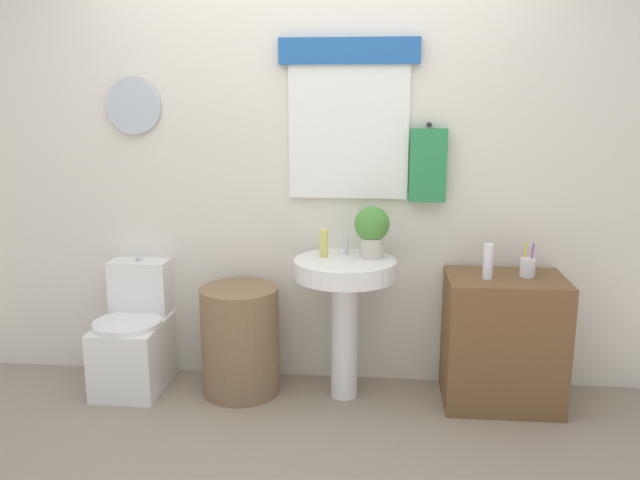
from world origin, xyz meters
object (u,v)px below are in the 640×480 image
object	(u,v)px
potted_plant	(372,229)
lotion_bottle	(488,261)
laundry_hamper	(240,340)
soap_bottle	(324,243)
toothbrush_cup	(528,267)
pedestal_sink	(345,292)
toilet	(135,339)
wooden_cabinet	(503,341)

from	to	relation	value
potted_plant	lotion_bottle	distance (m)	0.64
laundry_hamper	lotion_bottle	size ratio (longest dim) A/B	3.28
lotion_bottle	soap_bottle	bearing A→B (deg)	174.10
lotion_bottle	toothbrush_cup	xyz separation A→B (m)	(0.22, 0.06, -0.04)
pedestal_sink	potted_plant	bearing A→B (deg)	23.20
lotion_bottle	potted_plant	bearing A→B (deg)	170.70
potted_plant	toilet	bearing A→B (deg)	-178.84
pedestal_sink	soap_bottle	bearing A→B (deg)	157.38
pedestal_sink	lotion_bottle	xyz separation A→B (m)	(0.75, -0.04, 0.20)
laundry_hamper	pedestal_sink	size ratio (longest dim) A/B	0.78
soap_bottle	toothbrush_cup	distance (m)	1.09
wooden_cabinet	potted_plant	distance (m)	0.94
pedestal_sink	potted_plant	world-z (taller)	potted_plant
pedestal_sink	toothbrush_cup	distance (m)	0.98
wooden_cabinet	potted_plant	world-z (taller)	potted_plant
pedestal_sink	lotion_bottle	distance (m)	0.78
potted_plant	toothbrush_cup	size ratio (longest dim) A/B	1.53
soap_bottle	laundry_hamper	bearing A→B (deg)	-173.92
wooden_cabinet	lotion_bottle	world-z (taller)	lotion_bottle
laundry_hamper	wooden_cabinet	size ratio (longest dim) A/B	0.86
potted_plant	lotion_bottle	world-z (taller)	potted_plant
toilet	wooden_cabinet	distance (m)	2.08
laundry_hamper	lotion_bottle	bearing A→B (deg)	-1.71
laundry_hamper	toothbrush_cup	size ratio (longest dim) A/B	3.33
pedestal_sink	potted_plant	distance (m)	0.38
toilet	toothbrush_cup	bearing A→B (deg)	-0.32
toilet	potted_plant	world-z (taller)	potted_plant
potted_plant	toothbrush_cup	bearing A→B (deg)	-2.75
toilet	wooden_cabinet	world-z (taller)	toilet
lotion_bottle	laundry_hamper	bearing A→B (deg)	178.29
laundry_hamper	toothbrush_cup	distance (m)	1.62
toilet	laundry_hamper	bearing A→B (deg)	-2.97
laundry_hamper	lotion_bottle	xyz separation A→B (m)	(1.34, -0.04, 0.50)
potted_plant	soap_bottle	bearing A→B (deg)	-177.80
toilet	pedestal_sink	world-z (taller)	pedestal_sink
wooden_cabinet	lotion_bottle	size ratio (longest dim) A/B	3.81
laundry_hamper	soap_bottle	world-z (taller)	soap_bottle
toilet	wooden_cabinet	size ratio (longest dim) A/B	1.03
wooden_cabinet	lotion_bottle	bearing A→B (deg)	-159.80
toilet	laundry_hamper	xyz separation A→B (m)	(0.63, -0.03, 0.03)
laundry_hamper	wooden_cabinet	xyz separation A→B (m)	(1.45, 0.00, 0.05)
toilet	lotion_bottle	world-z (taller)	lotion_bottle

